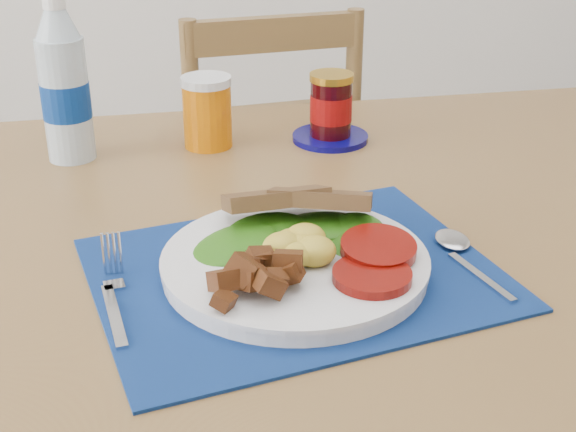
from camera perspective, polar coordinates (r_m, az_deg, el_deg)
The scene contains 9 objects.
table at distance 1.08m, azimuth 4.00°, elevation -3.55°, with size 1.40×0.90×0.75m.
chair_far at distance 1.77m, azimuth -1.82°, elevation 4.25°, with size 0.43×0.41×1.07m.
placemat at distance 0.89m, azimuth 0.49°, elevation -4.11°, with size 0.43×0.34×0.00m, color black.
breakfast_plate at distance 0.88m, azimuth 0.18°, elevation -3.02°, with size 0.29×0.29×0.07m.
fork at distance 0.86m, azimuth -12.26°, elevation -5.57°, with size 0.03×0.17×0.00m.
spoon at distance 0.95m, azimuth 12.20°, elevation -2.54°, with size 0.04×0.17×0.00m.
water_bottle at distance 1.22m, azimuth -15.60°, elevation 8.68°, with size 0.07×0.07×0.24m.
juice_glass at distance 1.25m, azimuth -5.76°, elevation 7.24°, with size 0.08×0.08×0.10m, color #D56B05.
jam_on_saucer at distance 1.27m, azimuth 3.07°, elevation 7.45°, with size 0.12×0.12×0.11m.
Camera 1 is at (-0.25, -0.71, 1.20)m, focal length 50.00 mm.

